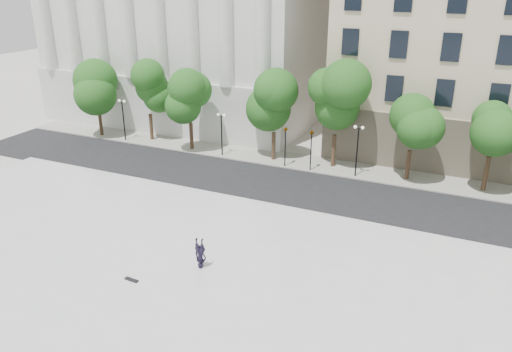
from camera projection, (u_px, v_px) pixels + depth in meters
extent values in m
plane|color=beige|center=(132.00, 310.00, 25.58)|extent=(160.00, 160.00, 0.00)
cube|color=silver|center=(165.00, 277.00, 28.03)|extent=(44.00, 22.00, 0.45)
cube|color=black|center=(269.00, 185.00, 40.77)|extent=(60.00, 8.00, 0.02)
cube|color=#9C9890|center=(294.00, 161.00, 45.82)|extent=(60.00, 4.00, 0.12)
cube|color=silver|center=(208.00, 5.00, 60.28)|extent=(30.00, 26.00, 25.00)
cylinder|color=black|center=(285.00, 149.00, 43.84)|extent=(0.10, 0.10, 3.50)
imported|color=black|center=(286.00, 126.00, 43.07)|extent=(0.61, 1.61, 0.63)
cylinder|color=black|center=(311.00, 152.00, 42.94)|extent=(0.10, 0.10, 3.50)
imported|color=black|center=(312.00, 129.00, 42.15)|extent=(0.76, 1.75, 0.69)
imported|color=black|center=(201.00, 264.00, 28.41)|extent=(0.96, 1.94, 0.51)
cube|color=black|center=(131.00, 280.00, 27.27)|extent=(0.85, 0.27, 0.09)
cylinder|color=#382619|center=(101.00, 125.00, 52.64)|extent=(0.36, 0.36, 2.47)
sphere|color=#215117|center=(97.00, 93.00, 51.38)|extent=(3.88, 3.88, 3.88)
cylinder|color=#382619|center=(151.00, 127.00, 51.20)|extent=(0.36, 0.36, 2.78)
sphere|color=#215117|center=(148.00, 91.00, 49.78)|extent=(3.78, 3.78, 3.78)
cylinder|color=#382619|center=(191.00, 136.00, 48.42)|extent=(0.36, 0.36, 2.73)
sphere|color=#215117|center=(190.00, 99.00, 47.02)|extent=(3.82, 3.82, 3.82)
cylinder|color=#382619|center=(274.00, 146.00, 45.67)|extent=(0.36, 0.36, 2.69)
sphere|color=#215117|center=(274.00, 108.00, 44.29)|extent=(4.01, 4.01, 4.01)
cylinder|color=#382619|center=(333.00, 151.00, 43.98)|extent=(0.36, 0.36, 2.98)
sphere|color=#215117|center=(336.00, 106.00, 42.46)|extent=(3.93, 3.93, 3.93)
cylinder|color=#382619|center=(408.00, 165.00, 41.29)|extent=(0.36, 0.36, 2.58)
sphere|color=#215117|center=(413.00, 125.00, 39.98)|extent=(3.75, 3.75, 3.75)
cylinder|color=#382619|center=(486.00, 174.00, 39.01)|extent=(0.36, 0.36, 2.93)
sphere|color=#215117|center=(495.00, 125.00, 37.51)|extent=(3.44, 3.44, 3.44)
cylinder|color=black|center=(124.00, 122.00, 50.75)|extent=(0.12, 0.12, 4.09)
cube|color=black|center=(122.00, 102.00, 49.98)|extent=(0.60, 0.06, 0.06)
sphere|color=white|center=(119.00, 101.00, 50.06)|extent=(0.28, 0.28, 0.28)
sphere|color=white|center=(124.00, 101.00, 49.83)|extent=(0.28, 0.28, 0.28)
cylinder|color=black|center=(222.00, 136.00, 46.48)|extent=(0.12, 0.12, 3.91)
cube|color=black|center=(221.00, 116.00, 45.75)|extent=(0.60, 0.06, 0.06)
sphere|color=white|center=(218.00, 115.00, 45.83)|extent=(0.28, 0.28, 0.28)
sphere|color=white|center=(224.00, 115.00, 45.60)|extent=(0.28, 0.28, 0.28)
cylinder|color=black|center=(357.00, 153.00, 41.55)|extent=(0.12, 0.12, 4.28)
cube|color=black|center=(359.00, 129.00, 40.75)|extent=(0.60, 0.06, 0.06)
sphere|color=white|center=(355.00, 127.00, 40.82)|extent=(0.28, 0.28, 0.28)
sphere|color=white|center=(363.00, 128.00, 40.59)|extent=(0.28, 0.28, 0.28)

